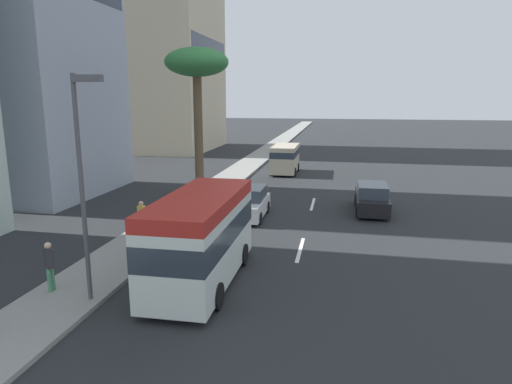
{
  "coord_description": "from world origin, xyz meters",
  "views": [
    {
      "loc": [
        -4.3,
        -1.52,
        6.44
      ],
      "look_at": [
        17.33,
        2.53,
        1.77
      ],
      "focal_mm": 31.69,
      "sensor_mm": 36.0,
      "label": 1
    }
  ],
  "objects_px": {
    "car_second": "(249,203)",
    "street_lamp": "(83,165)",
    "car_third": "(372,198)",
    "pedestrian_mid_block": "(49,264)",
    "minibus_fourth": "(201,235)",
    "van_lead": "(285,157)",
    "palm_tree": "(197,68)",
    "pedestrian_by_tree": "(142,217)"
  },
  "relations": [
    {
      "from": "car_second",
      "to": "street_lamp",
      "type": "height_order",
      "value": "street_lamp"
    },
    {
      "from": "car_second",
      "to": "palm_tree",
      "type": "xyz_separation_m",
      "value": [
        3.96,
        4.01,
        7.35
      ]
    },
    {
      "from": "minibus_fourth",
      "to": "pedestrian_mid_block",
      "type": "xyz_separation_m",
      "value": [
        -1.96,
        4.55,
        -0.65
      ]
    },
    {
      "from": "van_lead",
      "to": "palm_tree",
      "type": "height_order",
      "value": "palm_tree"
    },
    {
      "from": "van_lead",
      "to": "pedestrian_mid_block",
      "type": "relative_size",
      "value": 2.77
    },
    {
      "from": "pedestrian_by_tree",
      "to": "street_lamp",
      "type": "height_order",
      "value": "street_lamp"
    },
    {
      "from": "van_lead",
      "to": "minibus_fourth",
      "type": "distance_m",
      "value": 23.49
    },
    {
      "from": "minibus_fourth",
      "to": "street_lamp",
      "type": "relative_size",
      "value": 0.94
    },
    {
      "from": "van_lead",
      "to": "minibus_fourth",
      "type": "bearing_deg",
      "value": -0.13
    },
    {
      "from": "minibus_fourth",
      "to": "pedestrian_mid_block",
      "type": "distance_m",
      "value": 4.99
    },
    {
      "from": "car_second",
      "to": "palm_tree",
      "type": "relative_size",
      "value": 0.44
    },
    {
      "from": "street_lamp",
      "to": "car_second",
      "type": "bearing_deg",
      "value": -13.88
    },
    {
      "from": "car_second",
      "to": "palm_tree",
      "type": "height_order",
      "value": "palm_tree"
    },
    {
      "from": "car_second",
      "to": "car_third",
      "type": "relative_size",
      "value": 0.88
    },
    {
      "from": "car_second",
      "to": "pedestrian_by_tree",
      "type": "xyz_separation_m",
      "value": [
        -4.74,
        4.01,
        0.28
      ]
    },
    {
      "from": "pedestrian_mid_block",
      "to": "palm_tree",
      "type": "relative_size",
      "value": 0.18
    },
    {
      "from": "car_third",
      "to": "pedestrian_mid_block",
      "type": "height_order",
      "value": "pedestrian_mid_block"
    },
    {
      "from": "car_third",
      "to": "street_lamp",
      "type": "height_order",
      "value": "street_lamp"
    },
    {
      "from": "van_lead",
      "to": "street_lamp",
      "type": "bearing_deg",
      "value": -6.51
    },
    {
      "from": "car_second",
      "to": "car_third",
      "type": "distance_m",
      "value": 7.06
    },
    {
      "from": "car_second",
      "to": "pedestrian_by_tree",
      "type": "relative_size",
      "value": 2.43
    },
    {
      "from": "car_second",
      "to": "pedestrian_mid_block",
      "type": "xyz_separation_m",
      "value": [
        -10.87,
        4.42,
        0.3
      ]
    },
    {
      "from": "car_second",
      "to": "pedestrian_mid_block",
      "type": "distance_m",
      "value": 11.74
    },
    {
      "from": "pedestrian_by_tree",
      "to": "van_lead",
      "type": "bearing_deg",
      "value": -92.04
    },
    {
      "from": "van_lead",
      "to": "pedestrian_by_tree",
      "type": "height_order",
      "value": "van_lead"
    },
    {
      "from": "pedestrian_by_tree",
      "to": "street_lamp",
      "type": "bearing_deg",
      "value": 111.29
    },
    {
      "from": "van_lead",
      "to": "car_third",
      "type": "height_order",
      "value": "van_lead"
    },
    {
      "from": "van_lead",
      "to": "pedestrian_mid_block",
      "type": "bearing_deg",
      "value": -10.24
    },
    {
      "from": "pedestrian_by_tree",
      "to": "street_lamp",
      "type": "xyz_separation_m",
      "value": [
        -6.41,
        -1.26,
        3.36
      ]
    },
    {
      "from": "van_lead",
      "to": "palm_tree",
      "type": "xyz_separation_m",
      "value": [
        -10.62,
        4.19,
        6.76
      ]
    },
    {
      "from": "car_second",
      "to": "minibus_fourth",
      "type": "relative_size",
      "value": 0.62
    },
    {
      "from": "minibus_fourth",
      "to": "pedestrian_by_tree",
      "type": "relative_size",
      "value": 3.96
    },
    {
      "from": "pedestrian_by_tree",
      "to": "minibus_fourth",
      "type": "bearing_deg",
      "value": 144.96
    },
    {
      "from": "car_third",
      "to": "palm_tree",
      "type": "bearing_deg",
      "value": 81.89
    },
    {
      "from": "minibus_fourth",
      "to": "pedestrian_by_tree",
      "type": "bearing_deg",
      "value": -135.24
    },
    {
      "from": "van_lead",
      "to": "car_third",
      "type": "bearing_deg",
      "value": 27.96
    },
    {
      "from": "car_third",
      "to": "minibus_fourth",
      "type": "height_order",
      "value": "minibus_fourth"
    },
    {
      "from": "car_third",
      "to": "pedestrian_by_tree",
      "type": "bearing_deg",
      "value": 124.03
    },
    {
      "from": "car_third",
      "to": "minibus_fourth",
      "type": "distance_m",
      "value": 13.11
    },
    {
      "from": "car_second",
      "to": "pedestrian_by_tree",
      "type": "height_order",
      "value": "pedestrian_by_tree"
    },
    {
      "from": "van_lead",
      "to": "pedestrian_mid_block",
      "type": "height_order",
      "value": "van_lead"
    },
    {
      "from": "car_third",
      "to": "pedestrian_by_tree",
      "type": "xyz_separation_m",
      "value": [
        -7.18,
        10.63,
        0.29
      ]
    }
  ]
}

